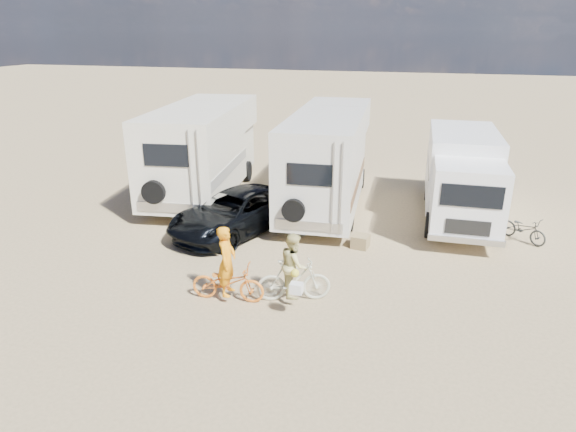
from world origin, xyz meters
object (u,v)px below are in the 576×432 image
(dark_suv, at_px, (236,212))
(bike_woman, at_px, (294,280))
(rider_woman, at_px, (294,271))
(bike_man, at_px, (228,282))
(rider_man, at_px, (227,268))
(box_truck, at_px, (462,179))
(cooler, at_px, (300,226))
(rv_left, at_px, (203,152))
(crate, at_px, (360,241))
(bike_parked, at_px, (523,229))
(rv_main, at_px, (328,160))

(dark_suv, bearing_deg, bike_woman, -30.70)
(dark_suv, relative_size, rider_woman, 3.06)
(bike_man, relative_size, rider_man, 1.03)
(rider_man, xyz_separation_m, rider_woman, (1.55, 0.41, -0.09))
(box_truck, distance_m, bike_man, 9.28)
(box_truck, height_order, bike_man, box_truck)
(box_truck, xyz_separation_m, bike_man, (-5.67, -7.28, -0.99))
(dark_suv, distance_m, cooler, 2.16)
(bike_man, xyz_separation_m, bike_woman, (1.55, 0.41, 0.07))
(rv_left, height_order, cooler, rv_left)
(crate, bearing_deg, dark_suv, 176.75)
(rv_left, xyz_separation_m, bike_man, (3.96, -7.42, -1.28))
(bike_man, distance_m, bike_woman, 1.61)
(rv_left, height_order, dark_suv, rv_left)
(bike_parked, distance_m, cooler, 7.01)
(bike_parked, bearing_deg, crate, 152.37)
(rv_left, distance_m, bike_man, 8.51)
(box_truck, height_order, bike_parked, box_truck)
(dark_suv, bearing_deg, cooler, 33.67)
(rv_main, xyz_separation_m, box_truck, (4.72, -0.34, -0.27))
(rv_left, xyz_separation_m, bike_woman, (5.52, -7.01, -1.22))
(rv_main, height_order, box_truck, rv_main)
(box_truck, relative_size, rider_man, 3.62)
(rv_main, xyz_separation_m, bike_woman, (0.60, -7.21, -1.19))
(bike_man, bearing_deg, rider_woman, -79.60)
(bike_woman, xyz_separation_m, crate, (1.16, 3.58, -0.35))
(rv_left, height_order, box_truck, rv_left)
(box_truck, bearing_deg, rv_left, 178.17)
(rider_man, bearing_deg, crate, -38.65)
(dark_suv, xyz_separation_m, crate, (4.12, -0.23, -0.48))
(rider_woman, xyz_separation_m, cooler, (-0.89, 4.26, -0.59))
(rv_main, height_order, bike_woman, rv_main)
(rv_left, bearing_deg, bike_man, -68.96)
(rv_left, bearing_deg, crate, -34.23)
(bike_parked, bearing_deg, dark_suv, 141.64)
(rider_woman, bearing_deg, bike_parked, -66.59)
(rider_man, bearing_deg, rv_main, -11.63)
(dark_suv, xyz_separation_m, bike_parked, (8.97, 1.63, -0.27))
(bike_woman, height_order, bike_parked, bike_woman)
(rv_left, xyz_separation_m, rider_man, (3.96, -7.42, -0.88))
(rider_woman, bearing_deg, crate, -36.75)
(box_truck, xyz_separation_m, cooler, (-5.02, -2.61, -1.26))
(box_truck, height_order, cooler, box_truck)
(rv_main, distance_m, box_truck, 4.74)
(rv_left, bearing_deg, bike_parked, -14.78)
(bike_parked, height_order, crate, bike_parked)
(rv_main, relative_size, rider_woman, 5.09)
(box_truck, bearing_deg, bike_man, -128.91)
(cooler, bearing_deg, bike_man, -84.10)
(cooler, bearing_deg, rv_left, 163.16)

